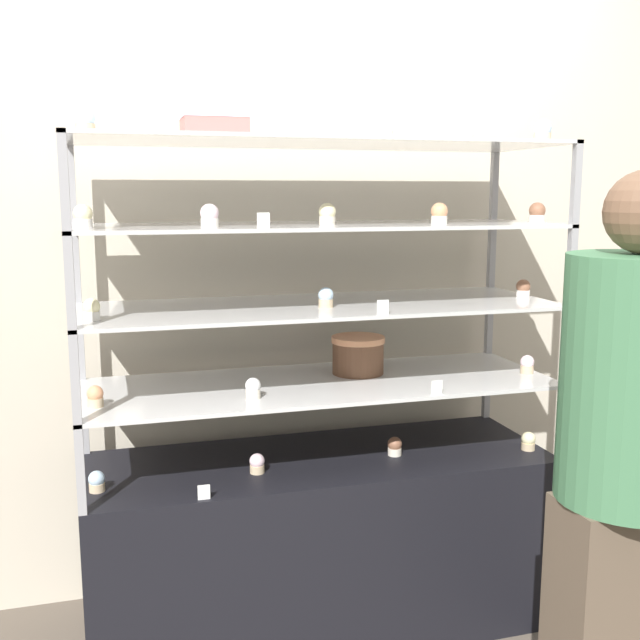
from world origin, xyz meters
The scene contains 34 objects.
ground_plane centered at (0.00, 0.00, 0.00)m, with size 20.00×20.00×0.00m, color brown.
back_wall centered at (0.00, 0.42, 1.30)m, with size 8.00×0.05×2.60m.
display_base centered at (0.00, 0.00, 0.30)m, with size 1.55×0.54×0.61m.
display_riser_lower centered at (0.00, 0.00, 0.86)m, with size 1.55×0.54×0.26m.
display_riser_middle centered at (0.00, 0.00, 1.12)m, with size 1.55×0.54×0.26m.
display_riser_upper centered at (0.00, 0.00, 1.38)m, with size 1.55×0.54×0.26m.
display_riser_top centered at (0.00, 0.00, 1.64)m, with size 1.55×0.54×0.26m.
layer_cake_centerpiece centered at (0.16, 0.08, 0.94)m, with size 0.19×0.19×0.13m.
sheet_cake_frosted centered at (-0.34, -0.01, 1.69)m, with size 0.20×0.16×0.07m.
cupcake_0 centered at (-0.73, -0.10, 0.64)m, with size 0.05×0.05×0.06m.
cupcake_1 centered at (-0.23, -0.09, 0.64)m, with size 0.05×0.05×0.06m.
cupcake_2 centered at (0.25, -0.05, 0.64)m, with size 0.05×0.05×0.06m.
cupcake_3 centered at (0.72, -0.13, 0.64)m, with size 0.05×0.05×0.06m.
price_tag_0 centered at (-0.43, -0.25, 0.63)m, with size 0.04×0.00×0.04m.
cupcake_4 centered at (-0.72, -0.10, 0.90)m, with size 0.05×0.05×0.06m.
cupcake_5 centered at (-0.25, -0.14, 0.90)m, with size 0.05×0.05×0.06m.
cupcake_6 centered at (0.73, -0.09, 0.90)m, with size 0.05×0.05×0.06m.
price_tag_1 centered at (0.31, -0.25, 0.89)m, with size 0.04×0.00×0.04m.
cupcake_7 centered at (-0.71, -0.12, 1.16)m, with size 0.05×0.05×0.06m.
cupcake_8 centered at (0.00, -0.07, 1.16)m, with size 0.05×0.05×0.06m.
cupcake_9 centered at (0.72, -0.04, 1.16)m, with size 0.05×0.05×0.06m.
price_tag_2 centered at (0.12, -0.25, 1.16)m, with size 0.04×0.00×0.04m.
cupcake_10 centered at (-0.73, -0.08, 1.43)m, with size 0.05×0.05×0.07m.
cupcake_11 centered at (-0.37, -0.12, 1.43)m, with size 0.05×0.05×0.07m.
cupcake_12 centered at (0.01, -0.05, 1.43)m, with size 0.05×0.05×0.07m.
cupcake_13 centered at (0.37, -0.10, 1.43)m, with size 0.05×0.05×0.07m.
cupcake_14 centered at (0.73, -0.11, 1.43)m, with size 0.05×0.05×0.07m.
price_tag_3 centered at (-0.24, -0.25, 1.42)m, with size 0.04×0.00×0.04m.
cupcake_15 centered at (-0.71, -0.07, 1.69)m, with size 0.06×0.06×0.07m.
cupcake_16 centered at (0.24, -0.09, 1.69)m, with size 0.06×0.06×0.07m.
cupcake_17 centered at (0.72, -0.13, 1.69)m, with size 0.06×0.06×0.07m.
price_tag_4 centered at (0.18, -0.25, 1.68)m, with size 0.04×0.00×0.04m.
donut_glazed centered at (0.44, -0.03, 1.68)m, with size 0.14×0.14×0.04m.
customer_figure centered at (0.58, -0.81, 0.83)m, with size 0.36×0.36×1.55m.
Camera 1 is at (-0.67, -2.33, 1.49)m, focal length 42.00 mm.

